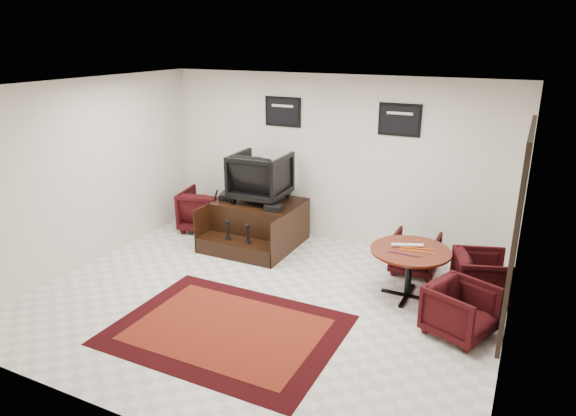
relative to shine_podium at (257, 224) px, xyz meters
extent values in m
plane|color=white|center=(1.03, -1.76, -0.33)|extent=(6.00, 6.00, 0.00)
cube|color=silver|center=(1.03, 0.74, 1.07)|extent=(6.00, 0.02, 2.80)
cube|color=silver|center=(1.03, -4.26, 1.07)|extent=(6.00, 0.02, 2.80)
cube|color=silver|center=(-1.97, -1.76, 1.07)|extent=(0.02, 5.00, 2.80)
cube|color=silver|center=(4.03, -1.76, 1.07)|extent=(0.02, 5.00, 2.80)
cube|color=white|center=(1.03, -1.76, 2.47)|extent=(6.00, 5.00, 0.02)
cube|color=black|center=(4.00, -1.06, 0.97)|extent=(0.05, 1.90, 2.30)
cube|color=black|center=(3.99, -1.06, 0.97)|extent=(0.02, 1.72, 2.12)
cube|color=black|center=(4.00, -1.06, 0.97)|extent=(0.03, 0.05, 2.12)
cube|color=black|center=(0.13, 0.72, 1.82)|extent=(0.66, 0.03, 0.50)
cube|color=black|center=(0.13, 0.71, 1.82)|extent=(0.58, 0.01, 0.42)
cube|color=silver|center=(0.13, 0.70, 1.92)|extent=(0.40, 0.00, 0.04)
cube|color=black|center=(2.13, 0.72, 1.82)|extent=(0.66, 0.03, 0.50)
cube|color=black|center=(2.13, 0.71, 1.82)|extent=(0.58, 0.01, 0.42)
cube|color=silver|center=(2.13, 0.70, 1.92)|extent=(0.40, 0.00, 0.04)
cube|color=black|center=(1.02, -2.58, -0.33)|extent=(2.68, 2.01, 0.01)
cube|color=#5F1D0D|center=(1.02, -2.58, -0.32)|extent=(2.20, 1.53, 0.01)
cube|color=black|center=(0.00, 0.10, 0.03)|extent=(1.40, 1.04, 0.72)
cube|color=black|center=(0.00, -0.63, -0.21)|extent=(1.40, 0.41, 0.26)
cube|color=black|center=(-0.69, -0.11, 0.03)|extent=(0.02, 1.45, 0.72)
cube|color=black|center=(0.69, -0.11, 0.03)|extent=(0.02, 1.45, 0.72)
cylinder|color=black|center=(-0.19, -0.63, -0.07)|extent=(0.11, 0.11, 0.02)
cylinder|color=black|center=(-0.19, -0.63, 0.06)|extent=(0.04, 0.04, 0.24)
sphere|color=black|center=(-0.19, -0.63, 0.22)|extent=(0.07, 0.07, 0.07)
cylinder|color=black|center=(0.19, -0.63, -0.07)|extent=(0.11, 0.11, 0.02)
cylinder|color=black|center=(0.19, -0.63, 0.06)|extent=(0.04, 0.04, 0.24)
sphere|color=black|center=(0.19, -0.63, 0.22)|extent=(0.07, 0.07, 0.07)
imported|color=black|center=(0.00, 0.15, 0.84)|extent=(0.91, 0.86, 0.90)
cube|color=black|center=(-0.60, -0.08, 0.45)|extent=(0.19, 0.31, 0.11)
cube|color=black|center=(-0.48, -0.05, 0.45)|extent=(0.19, 0.31, 0.11)
cube|color=black|center=(0.45, -0.26, 0.44)|extent=(0.28, 0.21, 0.09)
imported|color=black|center=(-1.17, 0.16, 0.08)|extent=(0.93, 0.89, 0.82)
cylinder|color=#420F09|center=(2.77, -0.78, 0.34)|extent=(1.06, 1.06, 0.03)
cylinder|color=black|center=(2.77, -0.78, 0.01)|extent=(0.08, 0.08, 0.62)
cube|color=black|center=(2.77, -0.78, -0.32)|extent=(0.71, 0.06, 0.03)
cube|color=black|center=(2.77, -0.78, -0.32)|extent=(0.06, 0.71, 0.03)
imported|color=black|center=(2.67, 0.03, 0.00)|extent=(0.65, 0.61, 0.67)
imported|color=black|center=(3.66, -0.41, 0.02)|extent=(0.83, 0.86, 0.72)
imported|color=black|center=(3.54, -1.45, 0.02)|extent=(0.85, 0.87, 0.70)
cylinder|color=white|center=(2.70, -0.71, 0.38)|extent=(0.41, 0.21, 0.05)
cylinder|color=orange|center=(2.84, -0.81, 0.36)|extent=(0.45, 0.06, 0.01)
cylinder|color=orange|center=(2.84, -0.71, 0.36)|extent=(0.44, 0.12, 0.01)
cylinder|color=#4C1933|center=(2.54, -0.98, 0.36)|extent=(0.09, 0.06, 0.01)
cylinder|color=#4C1933|center=(2.60, -0.98, 0.36)|extent=(0.09, 0.06, 0.01)
cylinder|color=#4C1933|center=(2.66, -0.98, 0.36)|extent=(0.09, 0.06, 0.01)
cylinder|color=#4C1933|center=(2.72, -0.98, 0.36)|extent=(0.09, 0.06, 0.01)
cylinder|color=#4C1933|center=(2.78, -0.98, 0.36)|extent=(0.09, 0.06, 0.01)
cylinder|color=#4C1933|center=(2.84, -0.98, 0.36)|extent=(0.09, 0.06, 0.01)
cylinder|color=#4C1933|center=(2.90, -0.98, 0.36)|extent=(0.09, 0.06, 0.01)
camera|label=1|loc=(4.05, -7.10, 3.03)|focal=32.00mm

